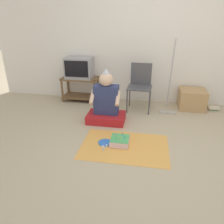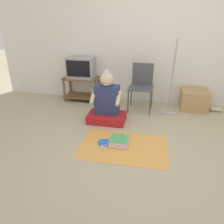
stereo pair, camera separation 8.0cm
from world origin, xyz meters
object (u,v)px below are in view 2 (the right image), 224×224
at_px(dust_mop, 171,92).
at_px(person_seated, 107,104).
at_px(tv, 81,67).
at_px(paper_plate, 104,142).
at_px(cardboard_box_stack, 194,100).
at_px(birthday_cake, 119,141).
at_px(book_pile, 216,109).
at_px(folding_chair, 142,83).

xyz_separation_m(dust_mop, person_seated, (-1.07, -0.59, -0.09)).
bearing_deg(tv, paper_plate, -62.27).
distance_m(cardboard_box_stack, birthday_cake, 1.96).
bearing_deg(paper_plate, dust_mop, 54.08).
relative_size(book_pile, person_seated, 0.21).
bearing_deg(birthday_cake, person_seated, 115.26).
bearing_deg(birthday_cake, dust_mop, 60.40).
bearing_deg(person_seated, birthday_cake, -64.74).
bearing_deg(tv, person_seated, -50.94).
relative_size(book_pile, birthday_cake, 0.76).
height_order(tv, folding_chair, tv).
relative_size(dust_mop, paper_plate, 6.90).
xyz_separation_m(tv, person_seated, (0.73, -0.90, -0.39)).
bearing_deg(book_pile, person_seated, -157.21).
distance_m(cardboard_box_stack, person_seated, 1.75).
bearing_deg(folding_chair, birthday_cake, -98.18).
bearing_deg(birthday_cake, tv, 123.52).
distance_m(tv, cardboard_box_stack, 2.32).
bearing_deg(folding_chair, tv, 168.52).
xyz_separation_m(person_seated, paper_plate, (0.12, -0.72, -0.30)).
xyz_separation_m(birthday_cake, paper_plate, (-0.21, -0.01, -0.04)).
height_order(cardboard_box_stack, birthday_cake, cardboard_box_stack).
bearing_deg(book_pile, dust_mop, -165.60).
bearing_deg(paper_plate, birthday_cake, 3.59).
bearing_deg(book_pile, folding_chair, -172.95).
relative_size(folding_chair, dust_mop, 0.65).
bearing_deg(tv, folding_chair, -11.48).
xyz_separation_m(tv, dust_mop, (1.80, -0.31, -0.30)).
distance_m(dust_mop, birthday_cake, 1.53).
distance_m(folding_chair, birthday_cake, 1.44).
bearing_deg(dust_mop, paper_plate, -125.92).
height_order(dust_mop, birthday_cake, dust_mop).
relative_size(tv, person_seated, 0.58).
height_order(cardboard_box_stack, paper_plate, cardboard_box_stack).
bearing_deg(tv, birthday_cake, -56.48).
height_order(tv, book_pile, tv).
bearing_deg(book_pile, cardboard_box_stack, 177.29).
relative_size(folding_chair, birthday_cake, 3.36).
height_order(tv, dust_mop, dust_mop).
height_order(tv, paper_plate, tv).
bearing_deg(cardboard_box_stack, book_pile, -2.71).
relative_size(dust_mop, book_pile, 6.77).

